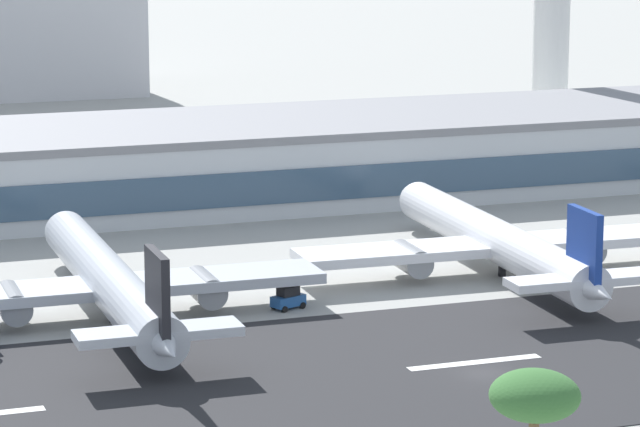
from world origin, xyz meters
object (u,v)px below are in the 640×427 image
terminal_building (195,162)px  airliner_navy_tail_gate_1 (502,244)px  palm_tree_2 (535,401)px  airliner_black_tail_gate_0 (112,286)px  service_baggage_tug_1 (288,298)px

terminal_building → airliner_navy_tail_gate_1: bearing=-68.6°
airliner_navy_tail_gate_1 → palm_tree_2: size_ratio=3.81×
airliner_black_tail_gate_0 → service_baggage_tug_1: airliner_black_tail_gate_0 is taller
airliner_black_tail_gate_0 → service_baggage_tug_1: bearing=-92.8°
airliner_navy_tail_gate_1 → service_baggage_tug_1: (-24.85, -5.30, -2.29)m
airliner_black_tail_gate_0 → service_baggage_tug_1: 16.89m
service_baggage_tug_1 → palm_tree_2: size_ratio=0.27×
service_baggage_tug_1 → airliner_black_tail_gate_0: bearing=-25.1°
terminal_building → airliner_black_tail_gate_0: size_ratio=3.96×
airliner_navy_tail_gate_1 → terminal_building: bearing=23.2°
terminal_building → service_baggage_tug_1: size_ratio=56.76×
airliner_navy_tail_gate_1 → service_baggage_tug_1: size_ratio=14.07×
terminal_building → palm_tree_2: size_ratio=15.37×
terminal_building → palm_tree_2: (-12.42, -118.60, 6.43)m
airliner_navy_tail_gate_1 → palm_tree_2: palm_tree_2 is taller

